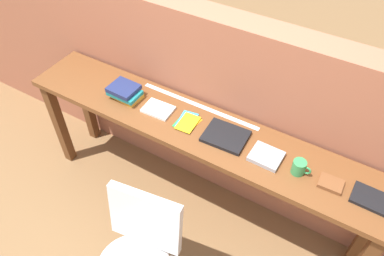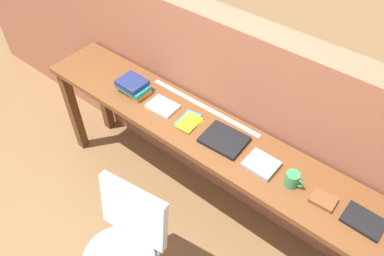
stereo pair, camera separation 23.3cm
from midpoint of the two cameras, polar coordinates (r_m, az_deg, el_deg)
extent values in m
plane|color=brown|center=(2.94, -0.82, -15.24)|extent=(40.00, 40.00, 0.00)
cube|color=#9E5B42|center=(2.68, 7.76, 2.18)|extent=(6.00, 0.20, 1.49)
cube|color=brown|center=(2.39, 3.54, -0.14)|extent=(2.50, 0.44, 0.04)
cube|color=#5B341A|center=(3.26, -15.65, 2.35)|extent=(0.07, 0.07, 0.84)
cube|color=#5B341A|center=(3.39, -11.57, 5.28)|extent=(0.07, 0.07, 0.84)
cube|color=#5B341A|center=(2.66, 27.39, -16.59)|extent=(0.07, 0.07, 0.84)
cube|color=silver|center=(2.22, -5.87, -12.84)|extent=(0.45, 0.17, 0.40)
cylinder|color=#B2B2B7|center=(2.68, -8.51, -17.14)|extent=(0.02, 0.02, 0.41)
cube|color=gold|center=(2.62, -6.19, 5.72)|extent=(0.21, 0.15, 0.03)
cube|color=#19757A|center=(2.60, -6.46, 6.10)|extent=(0.21, 0.14, 0.03)
cube|color=navy|center=(2.59, -6.58, 6.79)|extent=(0.19, 0.17, 0.03)
cube|color=white|center=(2.49, -1.83, 3.21)|extent=(0.20, 0.15, 0.02)
cube|color=orange|center=(2.40, 2.57, 0.79)|extent=(0.13, 0.16, 0.00)
cube|color=green|center=(2.39, 2.09, 0.85)|extent=(0.12, 0.15, 0.00)
cube|color=#3399D8|center=(2.40, 2.30, 1.15)|extent=(0.13, 0.17, 0.00)
cube|color=yellow|center=(2.38, 2.35, 0.73)|extent=(0.12, 0.17, 0.00)
cube|color=black|center=(2.29, 7.83, -1.91)|extent=(0.27, 0.22, 0.02)
cube|color=#9E9EA3|center=(2.21, 13.51, -5.56)|extent=(0.18, 0.16, 0.03)
cylinder|color=#338C4C|center=(2.15, 18.04, -7.59)|extent=(0.08, 0.08, 0.09)
torus|color=#338C4C|center=(2.14, 19.08, -8.14)|extent=(0.06, 0.01, 0.06)
cube|color=brown|center=(2.16, 22.37, -10.28)|extent=(0.13, 0.10, 0.02)
cube|color=black|center=(2.18, 27.54, -12.61)|extent=(0.20, 0.15, 0.02)
cube|color=silver|center=(2.51, 4.49, 3.15)|extent=(0.87, 0.03, 0.00)
camera|label=1|loc=(0.12, -87.13, 2.94)|focal=35.00mm
camera|label=2|loc=(0.12, 92.87, -2.94)|focal=35.00mm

